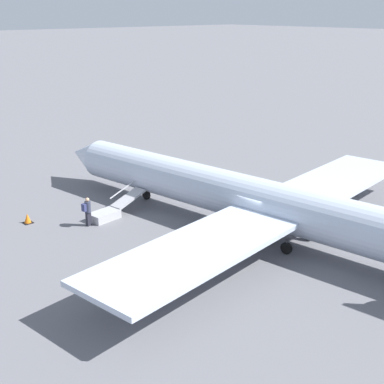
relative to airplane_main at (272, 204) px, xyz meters
name	(u,v)px	position (x,y,z in m)	size (l,w,h in m)	color
ground_plane	(255,233)	(0.96, 0.13, -2.01)	(600.00, 600.00, 0.00)	slate
airplane_main	(272,204)	(0.00, 0.00, 0.00)	(33.30, 25.66, 6.74)	silver
boarding_stairs	(109,212)	(8.51, 5.02, -1.64)	(1.56, 4.12, 1.68)	#B2B2B7
passenger	(87,210)	(8.23, 6.67, -1.01)	(0.37, 0.56, 1.74)	#23232D
traffic_cone_near_stairs	(28,219)	(10.99, 9.15, -1.73)	(0.54, 0.54, 0.60)	black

